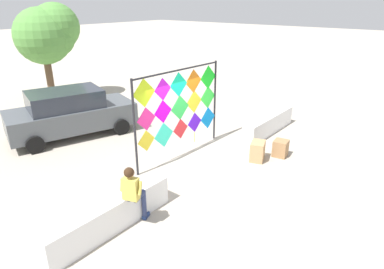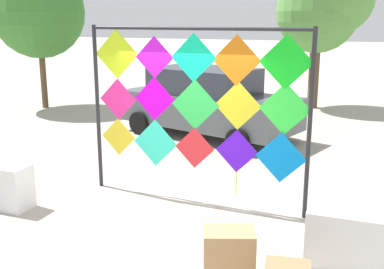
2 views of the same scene
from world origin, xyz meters
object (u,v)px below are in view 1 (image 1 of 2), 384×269
Objects in this scene: parked_car at (70,113)px; tree_far_right at (49,34)px; cardboard_box_small at (280,148)px; kite_display_rack at (180,104)px; seated_vendor at (134,190)px; cardboard_box_large at (257,151)px.

parked_car is 1.03× the size of tree_far_right.
kite_display_rack is at bearing 126.89° from cardboard_box_small.
tree_far_right is (1.02, 9.48, 1.57)m from kite_display_rack.
kite_display_rack is 9.66m from tree_far_right.
parked_car is 9.00× the size of cardboard_box_small.
tree_far_right reaches higher than kite_display_rack.
parked_car reaches higher than seated_vendor.
cardboard_box_large is 0.89m from cardboard_box_small.
kite_display_rack is 0.77× the size of parked_car.
seated_vendor reaches higher than cardboard_box_small.
tree_far_right reaches higher than cardboard_box_small.
cardboard_box_small is at bearing -64.87° from parked_car.
cardboard_box_large is 1.14× the size of cardboard_box_small.
kite_display_rack is 0.79× the size of tree_far_right.
parked_car is 7.17m from cardboard_box_large.
kite_display_rack is 4.06m from seated_vendor.
kite_display_rack is at bearing 119.24° from cardboard_box_large.
seated_vendor reaches higher than cardboard_box_large.
seated_vendor is 12.34m from tree_far_right.
kite_display_rack reaches higher than parked_car.
parked_car is (-1.32, 4.43, -0.88)m from kite_display_rack.
kite_display_rack is 4.71m from parked_car.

